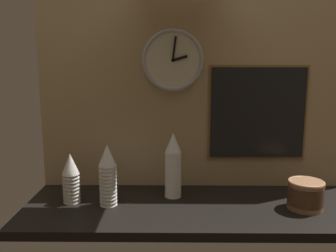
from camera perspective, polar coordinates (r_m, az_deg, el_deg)
The scene contains 8 objects.
ground_plane at distance 1.69m, azimuth 5.02°, elevation -13.00°, with size 1.60×0.56×0.04m, color black.
wall_tiled_back at distance 1.82m, azimuth 4.66°, elevation 6.42°, with size 1.60×0.03×1.05m.
cup_stack_far_left at distance 1.72m, azimuth -15.31°, elevation -8.03°, with size 0.08×0.08×0.23m.
cup_stack_center at distance 1.72m, azimuth 0.83°, elevation -6.27°, with size 0.08×0.08×0.32m.
cup_stack_left at distance 1.64m, azimuth -9.64°, elevation -7.77°, with size 0.08×0.08×0.28m.
bowl_stack_far_right at distance 1.72m, azimuth 21.20°, elevation -10.13°, with size 0.16×0.16×0.13m.
wall_clock at distance 1.78m, azimuth 0.77°, elevation 10.48°, with size 0.31×0.03×0.31m.
menu_board at distance 1.86m, azimuth 14.17°, elevation 2.05°, with size 0.50×0.01×0.48m.
Camera 1 is at (-0.13, -1.55, 0.65)m, focal length 38.00 mm.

